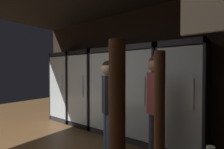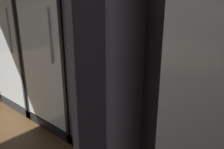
{
  "view_description": "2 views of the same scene",
  "coord_description": "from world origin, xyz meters",
  "px_view_note": "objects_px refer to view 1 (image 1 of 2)",
  "views": [
    {
      "loc": [
        2.03,
        -0.35,
        1.42
      ],
      "look_at": [
        -0.22,
        2.65,
        1.34
      ],
      "focal_mm": 26.62,
      "sensor_mm": 36.0,
      "label": 1
    },
    {
      "loc": [
        0.76,
        1.3,
        1.3
      ],
      "look_at": [
        -0.33,
        2.58,
        0.78
      ],
      "focal_mm": 34.08,
      "sensor_mm": 36.0,
      "label": 2
    }
  ],
  "objects_px": {
    "cooler_far_left": "(67,87)",
    "shopper_near": "(108,100)",
    "shopper_far": "(155,96)",
    "cooler_left": "(86,89)",
    "cooler_right": "(142,94)",
    "cooler_center": "(110,91)",
    "cooler_far_right": "(183,98)"
  },
  "relations": [
    {
      "from": "cooler_far_left",
      "to": "cooler_right",
      "type": "bearing_deg",
      "value": -0.01
    },
    {
      "from": "cooler_right",
      "to": "shopper_far",
      "type": "distance_m",
      "value": 1.06
    },
    {
      "from": "cooler_far_left",
      "to": "shopper_far",
      "type": "bearing_deg",
      "value": -15.26
    },
    {
      "from": "cooler_far_left",
      "to": "cooler_center",
      "type": "distance_m",
      "value": 1.62
    },
    {
      "from": "shopper_near",
      "to": "shopper_far",
      "type": "relative_size",
      "value": 0.96
    },
    {
      "from": "cooler_far_left",
      "to": "cooler_left",
      "type": "bearing_deg",
      "value": -0.08
    },
    {
      "from": "cooler_far_right",
      "to": "cooler_right",
      "type": "bearing_deg",
      "value": -180.0
    },
    {
      "from": "cooler_far_right",
      "to": "shopper_far",
      "type": "height_order",
      "value": "cooler_far_right"
    },
    {
      "from": "cooler_far_left",
      "to": "shopper_far",
      "type": "height_order",
      "value": "cooler_far_left"
    },
    {
      "from": "cooler_center",
      "to": "shopper_near",
      "type": "distance_m",
      "value": 1.37
    },
    {
      "from": "cooler_center",
      "to": "cooler_far_right",
      "type": "distance_m",
      "value": 1.62
    },
    {
      "from": "cooler_left",
      "to": "cooler_right",
      "type": "bearing_deg",
      "value": 0.03
    },
    {
      "from": "cooler_far_right",
      "to": "shopper_far",
      "type": "bearing_deg",
      "value": -101.63
    },
    {
      "from": "cooler_center",
      "to": "cooler_far_right",
      "type": "bearing_deg",
      "value": 0.02
    },
    {
      "from": "cooler_left",
      "to": "shopper_far",
      "type": "xyz_separation_m",
      "value": [
        2.25,
        -0.83,
        0.11
      ]
    },
    {
      "from": "cooler_left",
      "to": "shopper_far",
      "type": "relative_size",
      "value": 1.18
    },
    {
      "from": "cooler_far_left",
      "to": "cooler_far_right",
      "type": "bearing_deg",
      "value": -0.0
    },
    {
      "from": "cooler_center",
      "to": "shopper_far",
      "type": "xyz_separation_m",
      "value": [
        1.44,
        -0.83,
        0.12
      ]
    },
    {
      "from": "cooler_far_left",
      "to": "shopper_near",
      "type": "distance_m",
      "value": 2.66
    },
    {
      "from": "cooler_center",
      "to": "shopper_far",
      "type": "distance_m",
      "value": 1.67
    },
    {
      "from": "cooler_far_right",
      "to": "shopper_near",
      "type": "relative_size",
      "value": 1.22
    },
    {
      "from": "shopper_near",
      "to": "cooler_left",
      "type": "bearing_deg",
      "value": 145.41
    },
    {
      "from": "cooler_center",
      "to": "cooler_far_left",
      "type": "bearing_deg",
      "value": 179.97
    },
    {
      "from": "shopper_far",
      "to": "shopper_near",
      "type": "bearing_deg",
      "value": -156.52
    },
    {
      "from": "cooler_far_left",
      "to": "cooler_right",
      "type": "relative_size",
      "value": 1.0
    },
    {
      "from": "cooler_right",
      "to": "shopper_near",
      "type": "distance_m",
      "value": 1.11
    },
    {
      "from": "cooler_far_left",
      "to": "cooler_left",
      "type": "xyz_separation_m",
      "value": [
        0.81,
        -0.0,
        0.01
      ]
    },
    {
      "from": "cooler_far_left",
      "to": "cooler_left",
      "type": "relative_size",
      "value": 1.0
    },
    {
      "from": "cooler_far_left",
      "to": "cooler_center",
      "type": "relative_size",
      "value": 1.0
    },
    {
      "from": "shopper_near",
      "to": "shopper_far",
      "type": "bearing_deg",
      "value": 23.48
    },
    {
      "from": "cooler_far_right",
      "to": "shopper_far",
      "type": "xyz_separation_m",
      "value": [
        -0.17,
        -0.83,
        0.12
      ]
    },
    {
      "from": "cooler_left",
      "to": "cooler_center",
      "type": "relative_size",
      "value": 1.0
    }
  ]
}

